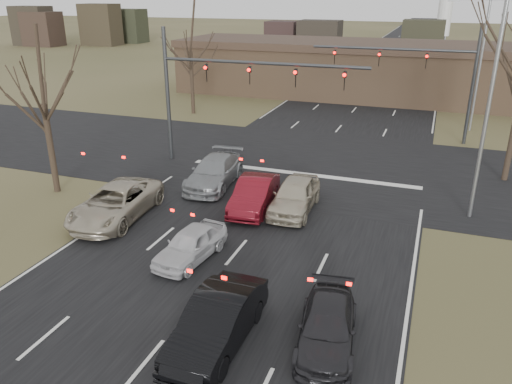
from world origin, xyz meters
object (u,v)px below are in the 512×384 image
streetlight_right_near (485,98)px  car_white_sedan (191,244)px  car_silver_suv (116,203)px  mast_arm_near (216,81)px  car_black_hatch (217,322)px  car_red_ahead (254,194)px  mast_arm_far (430,68)px  streetlight_right_far (479,55)px  building (388,70)px  car_grey_ahead (214,172)px  car_silver_ahead (295,195)px  car_charcoal_sedan (327,327)px

streetlight_right_near → car_white_sedan: streetlight_right_near is taller
streetlight_right_near → car_silver_suv: size_ratio=1.78×
mast_arm_near → car_silver_suv: mast_arm_near is taller
mast_arm_near → car_black_hatch: bearing=-66.1°
car_red_ahead → car_black_hatch: bearing=-81.9°
mast_arm_near → mast_arm_far: size_ratio=1.09×
mast_arm_far → streetlight_right_far: bearing=51.9°
car_red_ahead → car_silver_suv: bearing=-155.9°
car_silver_suv → car_white_sedan: size_ratio=1.49×
mast_arm_far → streetlight_right_near: (2.64, -13.00, 0.57)m
building → streetlight_right_near: size_ratio=4.24×
car_grey_ahead → car_silver_ahead: bearing=-24.9°
streetlight_right_far → building: bearing=123.6°
car_white_sedan → car_red_ahead: size_ratio=0.82×
streetlight_right_far → car_silver_suv: bearing=-124.7°
building → car_black_hatch: size_ratio=9.08×
car_silver_suv → car_red_ahead: bearing=25.5°
car_white_sedan → car_silver_ahead: bearing=73.8°
streetlight_right_near → car_charcoal_sedan: size_ratio=2.44×
car_white_sedan → car_silver_ahead: size_ratio=0.81×
car_black_hatch → car_charcoal_sedan: size_ratio=1.14×
streetlight_right_near → car_grey_ahead: (-12.82, -0.32, -4.82)m
mast_arm_far → car_silver_ahead: 16.53m
car_silver_suv → car_white_sedan: bearing=-28.7°
mast_arm_far → streetlight_right_near: streetlight_right_near is taller
streetlight_right_far → car_silver_ahead: size_ratio=2.15×
streetlight_right_far → car_silver_suv: size_ratio=1.78×
streetlight_right_near → car_red_ahead: size_ratio=2.17×
building → car_silver_ahead: size_ratio=9.13×
building → mast_arm_near: 26.14m
car_silver_suv → mast_arm_far: bearing=51.6°
mast_arm_near → car_black_hatch: mast_arm_near is taller
car_grey_ahead → mast_arm_far: bearing=47.4°
streetlight_right_far → car_black_hatch: (-7.73, -29.42, -4.82)m
mast_arm_far → car_charcoal_sedan: 24.73m
mast_arm_far → streetlight_right_far: size_ratio=1.11×
car_white_sedan → streetlight_right_near: bearing=45.0°
building → mast_arm_far: bearing=-74.4°
car_silver_suv → car_charcoal_sedan: bearing=-30.5°
building → car_charcoal_sedan: building is taller
streetlight_right_near → car_charcoal_sedan: 13.02m
mast_arm_far → car_white_sedan: bearing=-110.0°
car_silver_suv → car_grey_ahead: (2.50, 5.50, -0.01)m
mast_arm_near → car_silver_suv: size_ratio=2.16×
mast_arm_far → car_silver_suv: size_ratio=1.98×
mast_arm_near → streetlight_right_far: (14.55, 14.00, 0.51)m
car_charcoal_sedan → car_silver_ahead: 9.84m
car_silver_suv → car_white_sedan: (5.01, -2.25, -0.14)m
streetlight_right_near → car_black_hatch: bearing=-120.2°
car_grey_ahead → car_silver_ahead: car_silver_ahead is taller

